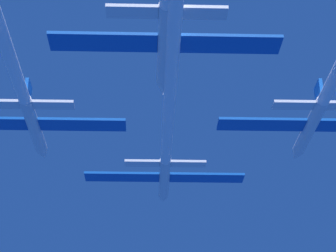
# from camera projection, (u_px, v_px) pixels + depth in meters

# --- Properties ---
(jet_lead) EXTENTS (18.64, 71.91, 3.09)m
(jet_lead) POSITION_uv_depth(u_px,v_px,m) (170.00, 85.00, 59.22)
(jet_lead) COLOR silver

